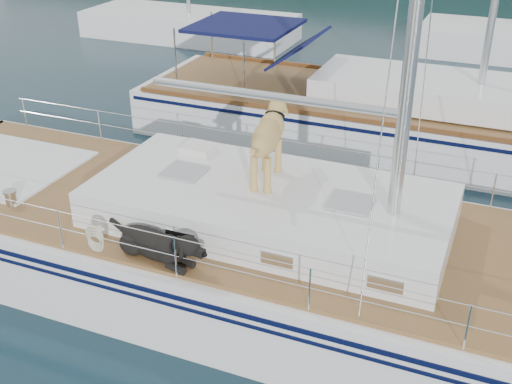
% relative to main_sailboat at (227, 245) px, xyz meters
% --- Properties ---
extents(ground, '(120.00, 120.00, 0.00)m').
position_rel_main_sailboat_xyz_m(ground, '(-0.09, 0.00, -0.68)').
color(ground, black).
rests_on(ground, ground).
extents(main_sailboat, '(12.00, 3.80, 14.01)m').
position_rel_main_sailboat_xyz_m(main_sailboat, '(0.00, 0.00, 0.00)').
color(main_sailboat, white).
rests_on(main_sailboat, ground).
extents(neighbor_sailboat, '(11.00, 3.50, 13.30)m').
position_rel_main_sailboat_xyz_m(neighbor_sailboat, '(0.76, 6.60, -0.06)').
color(neighbor_sailboat, white).
rests_on(neighbor_sailboat, ground).
extents(bg_boat_west, '(8.00, 3.00, 11.65)m').
position_rel_main_sailboat_xyz_m(bg_boat_west, '(-8.09, 14.00, -0.24)').
color(bg_boat_west, white).
rests_on(bg_boat_west, ground).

